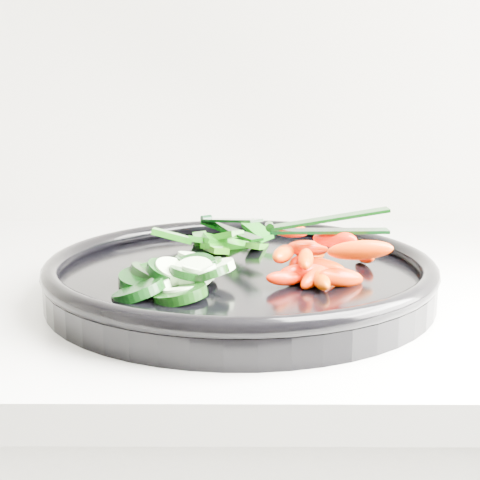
{
  "coord_description": "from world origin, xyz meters",
  "views": [
    {
      "loc": [
        0.48,
        1.0,
        1.13
      ],
      "look_at": [
        0.48,
        1.62,
        0.99
      ],
      "focal_mm": 50.0,
      "sensor_mm": 36.0,
      "label": 1
    }
  ],
  "objects": [
    {
      "name": "cucumber_pile",
      "position": [
        0.42,
        1.57,
        0.96
      ],
      "size": [
        0.11,
        0.13,
        0.04
      ],
      "color": "black",
      "rests_on": "veggie_tray"
    },
    {
      "name": "tong_carrot",
      "position": [
        0.56,
        1.6,
        1.0
      ],
      "size": [
        0.11,
        0.02,
        0.02
      ],
      "color": "black",
      "rests_on": "carrot_pile"
    },
    {
      "name": "veggie_tray",
      "position": [
        0.48,
        1.62,
        0.95
      ],
      "size": [
        0.47,
        0.47,
        0.04
      ],
      "color": "black",
      "rests_on": "counter"
    },
    {
      "name": "pepper_pile",
      "position": [
        0.46,
        1.72,
        0.96
      ],
      "size": [
        0.14,
        0.1,
        0.04
      ],
      "color": "#116809",
      "rests_on": "veggie_tray"
    },
    {
      "name": "tong_pepper",
      "position": [
        0.46,
        1.72,
        0.98
      ],
      "size": [
        0.07,
        0.1,
        0.02
      ],
      "color": "black",
      "rests_on": "pepper_pile"
    },
    {
      "name": "carrot_pile",
      "position": [
        0.55,
        1.6,
        0.97
      ],
      "size": [
        0.12,
        0.13,
        0.06
      ],
      "color": "red",
      "rests_on": "veggie_tray"
    }
  ]
}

